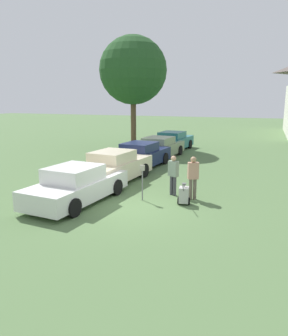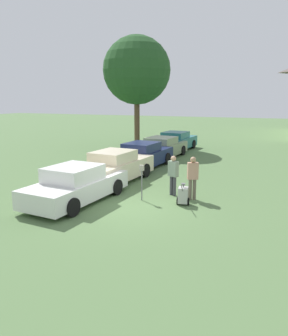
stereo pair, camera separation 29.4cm
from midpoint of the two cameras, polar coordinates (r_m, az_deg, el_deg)
name	(u,v)px [view 1 (the left image)]	position (r m, az deg, el deg)	size (l,w,h in m)	color
ground_plane	(132,207)	(12.48, -2.80, -6.76)	(120.00, 120.00, 0.00)	#517042
parked_car_white	(77,185)	(13.14, -12.25, -2.99)	(2.38, 4.86, 1.46)	silver
parked_car_cream	(114,167)	(15.99, -5.73, 0.11)	(2.32, 4.98, 1.54)	beige
parked_car_navy	(141,156)	(19.23, -1.00, 2.14)	(2.35, 4.96, 1.49)	#19234C
parked_car_sage	(159,148)	(22.53, 2.32, 3.53)	(2.41, 5.00, 1.42)	gray
parked_car_teal	(173,141)	(25.74, 4.69, 4.62)	(2.36, 4.92, 1.46)	#23666B
parking_meter	(142,176)	(12.96, -0.94, -1.41)	(0.18, 0.09, 1.44)	slate
person_worker	(173,173)	(13.72, 4.51, -0.86)	(0.47, 0.37, 1.69)	#3F3F47
person_supervisor	(193,175)	(13.21, 7.91, -1.24)	(0.47, 0.37, 1.76)	#665B4C
equipment_cart	(184,195)	(12.70, 6.30, -4.64)	(0.51, 1.00, 1.00)	#B2B2AD
shade_tree	(133,71)	(27.25, -2.23, 16.60)	(5.40, 5.40, 8.88)	brown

